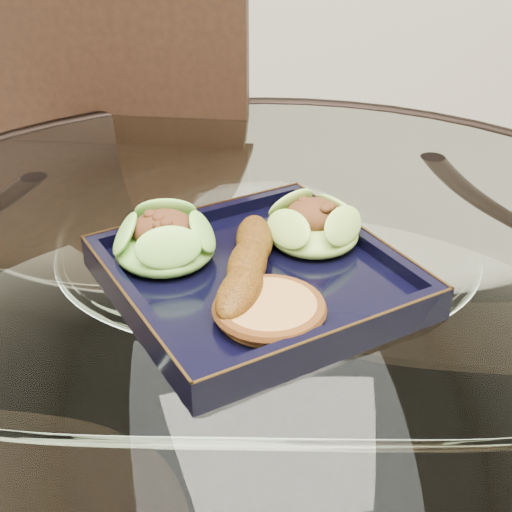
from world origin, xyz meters
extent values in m
cylinder|color=white|center=(0.00, 0.00, 0.76)|extent=(1.10, 1.10, 0.01)
torus|color=black|center=(0.00, 0.00, 0.76)|extent=(1.13, 1.13, 0.02)
cylinder|color=black|center=(0.28, 0.28, 0.38)|extent=(0.04, 0.04, 0.75)
cylinder|color=black|center=(-0.28, 0.28, 0.38)|extent=(0.04, 0.04, 0.75)
cube|color=black|center=(-0.23, 0.32, 0.51)|extent=(0.55, 0.55, 0.04)
cube|color=black|center=(-0.18, 0.53, 0.81)|extent=(0.43, 0.14, 0.50)
cylinder|color=black|center=(-0.37, 0.56, 0.25)|extent=(0.03, 0.03, 0.49)
cylinder|color=black|center=(0.01, 0.47, 0.25)|extent=(0.03, 0.03, 0.49)
cube|color=black|center=(-0.02, -0.04, 0.77)|extent=(0.35, 0.35, 0.02)
ellipsoid|color=#579E2E|center=(-0.11, 0.00, 0.80)|extent=(0.14, 0.14, 0.04)
ellipsoid|color=olive|center=(0.05, 0.02, 0.80)|extent=(0.11, 0.11, 0.03)
ellipsoid|color=#683B0B|center=(-0.03, -0.05, 0.80)|extent=(0.08, 0.18, 0.03)
cylinder|color=#A87B38|center=(-0.01, -0.12, 0.79)|extent=(0.10, 0.10, 0.02)
camera|label=1|loc=(-0.09, -0.64, 1.16)|focal=50.00mm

